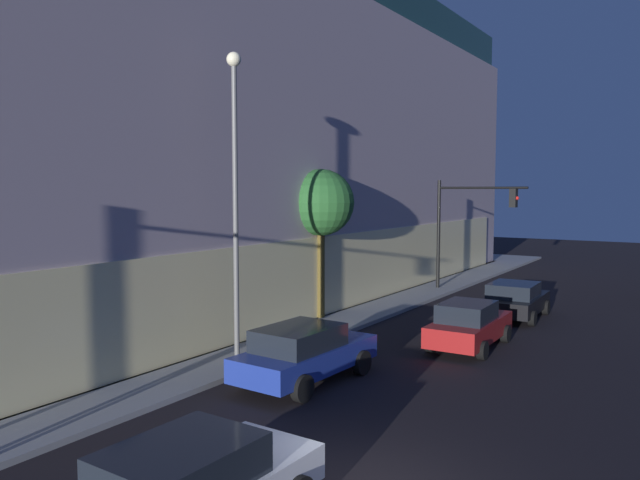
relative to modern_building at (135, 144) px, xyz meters
name	(u,v)px	position (x,y,z in m)	size (l,w,h in m)	color
modern_building	(135,144)	(0.00, 0.00, 0.00)	(39.96, 30.49, 15.99)	#4C4C51
traffic_light_far_corner	(467,216)	(5.91, -17.82, -3.94)	(0.64, 4.76, 5.66)	black
street_lamp_sidewalk	(235,172)	(-10.23, -16.26, -2.10)	(0.44, 0.44, 9.24)	#5D5D5D
sidewalk_tree	(321,204)	(-3.73, -15.16, -3.18)	(2.68, 2.68, 5.99)	brown
car_blue	(304,352)	(-10.74, -19.11, -7.09)	(4.65, 2.27, 1.60)	navy
car_red	(469,325)	(-4.63, -21.66, -7.15)	(4.30, 2.00, 1.57)	maroon
car_black	(515,300)	(1.11, -21.62, -7.17)	(4.27, 2.30, 1.49)	black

